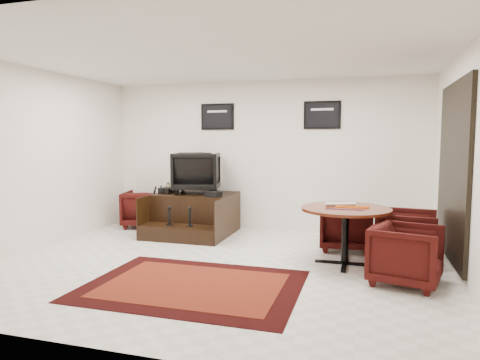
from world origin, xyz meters
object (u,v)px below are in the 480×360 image
object	(u,v)px
table_chair_back	(346,224)
table_chair_window	(407,233)
meeting_table	(346,214)
shine_podium	(194,215)
armchair_side	(144,207)
shine_chair	(197,170)
table_chair_corner	(406,252)

from	to	relation	value
table_chair_back	table_chair_window	size ratio (longest dim) A/B	0.98
meeting_table	table_chair_back	xyz separation A→B (m)	(-0.03, 0.84, -0.30)
shine_podium	table_chair_window	bearing A→B (deg)	-13.30
shine_podium	armchair_side	world-z (taller)	armchair_side
shine_podium	armchair_side	xyz separation A→B (m)	(-1.16, 0.27, 0.05)
shine_podium	shine_chair	distance (m)	0.82
shine_chair	table_chair_window	distance (m)	3.78
shine_podium	meeting_table	distance (m)	3.04
shine_podium	meeting_table	size ratio (longest dim) A/B	1.20
table_chair_back	table_chair_window	xyz separation A→B (m)	(0.86, -0.44, 0.01)
table_chair_corner	shine_chair	bearing A→B (deg)	74.60
shine_chair	table_chair_corner	xyz separation A→B (m)	(3.48, -2.01, -0.76)
meeting_table	shine_podium	bearing A→B (deg)	155.66
table_chair_window	table_chair_corner	bearing A→B (deg)	-178.08
shine_podium	table_chair_corner	xyz separation A→B (m)	(3.48, -1.86, 0.05)
meeting_table	table_chair_back	distance (m)	0.89
shine_chair	table_chair_back	distance (m)	2.87
armchair_side	table_chair_corner	world-z (taller)	armchair_side
meeting_table	table_chair_back	world-z (taller)	meeting_table
meeting_table	table_chair_window	distance (m)	0.96
shine_podium	armchair_side	bearing A→B (deg)	166.91
table_chair_window	meeting_table	bearing A→B (deg)	122.80
table_chair_window	table_chair_back	bearing A→B (deg)	69.65
shine_podium	table_chair_corner	size ratio (longest dim) A/B	1.87
shine_podium	shine_chair	size ratio (longest dim) A/B	1.73
shine_chair	armchair_side	world-z (taller)	shine_chair
armchair_side	table_chair_corner	distance (m)	5.11
shine_chair	table_chair_window	xyz separation A→B (m)	(3.57, -0.99, -0.74)
shine_chair	table_chair_back	size ratio (longest dim) A/B	1.07
shine_podium	armchair_side	size ratio (longest dim) A/B	1.86
meeting_table	table_chair_window	world-z (taller)	table_chair_window
table_chair_corner	meeting_table	bearing A→B (deg)	64.33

